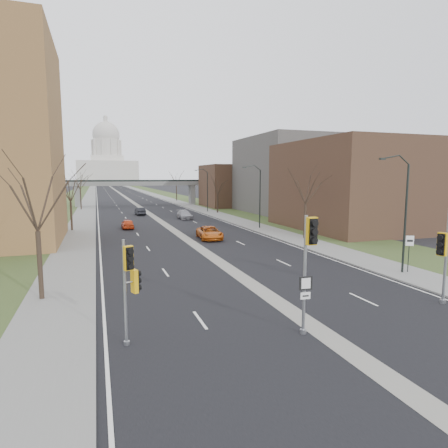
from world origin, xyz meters
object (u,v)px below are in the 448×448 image
car_right_near (210,233)px  car_right_mid (184,215)px  signal_pole_left (130,277)px  car_left_far (140,211)px  signal_pole_median (309,254)px  car_left_near (128,224)px  speed_limit_sign (409,247)px

car_right_near → car_right_mid: 21.72m
signal_pole_left → car_left_far: bearing=63.0°
car_right_mid → car_right_near: bearing=-96.1°
signal_pole_median → car_left_near: (-4.84, 39.24, -3.18)m
car_left_near → car_right_mid: 14.01m
car_left_far → car_left_near: bearing=75.6°
car_left_near → car_right_near: 14.71m
car_left_near → car_left_far: size_ratio=0.91×
car_left_far → car_right_mid: 11.10m
car_right_near → signal_pole_left: bearing=-108.8°
speed_limit_sign → car_right_mid: (-7.69, 41.43, -1.30)m
signal_pole_median → speed_limit_sign: signal_pole_median is taller
signal_pole_left → car_left_near: signal_pole_left is taller
car_left_near → car_right_mid: bearing=-136.4°
signal_pole_left → signal_pole_median: size_ratio=0.84×
signal_pole_median → car_right_near: size_ratio=1.04×
car_left_far → car_right_mid: car_left_far is taller
car_right_near → speed_limit_sign: bearing=-59.3°
car_left_far → speed_limit_sign: bearing=102.8°
signal_pole_left → car_right_mid: size_ratio=0.94×
car_left_near → car_right_near: car_right_near is taller
car_left_far → car_right_mid: (6.54, -8.97, -0.00)m
signal_pole_median → car_right_near: bearing=86.2°
speed_limit_sign → car_left_far: size_ratio=0.63×
speed_limit_sign → car_right_mid: bearing=123.3°
signal_pole_left → signal_pole_median: (7.60, -1.65, 0.82)m
signal_pole_left → car_right_mid: signal_pole_left is taller
car_right_near → car_left_near: bearing=129.3°
car_left_near → car_left_far: (3.75, 18.48, 0.04)m
car_right_near → car_right_mid: bearing=89.6°
signal_pole_left → speed_limit_sign: (20.74, 5.68, -1.01)m
speed_limit_sign → car_left_far: (-14.23, 50.40, -1.30)m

